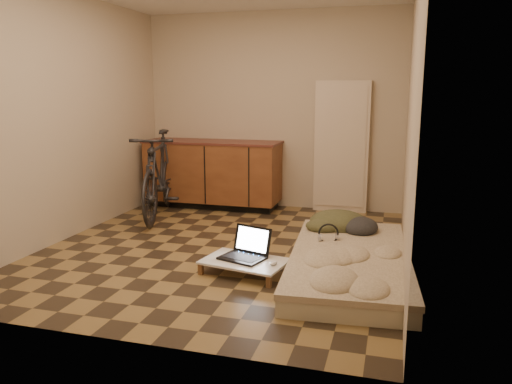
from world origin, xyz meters
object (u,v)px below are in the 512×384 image
(futon, at_px, (350,262))
(lap_desk, at_px, (245,262))
(laptop, at_px, (246,252))
(bicycle, at_px, (159,170))

(futon, xyz_separation_m, lap_desk, (-0.88, -0.28, 0.01))
(lap_desk, distance_m, laptop, 0.10)
(bicycle, bearing_deg, laptop, -58.77)
(laptop, bearing_deg, lap_desk, -62.13)
(bicycle, xyz_separation_m, futon, (2.50, -1.34, -0.51))
(lap_desk, height_order, laptop, laptop)
(bicycle, relative_size, lap_desk, 2.35)
(bicycle, bearing_deg, lap_desk, -59.86)
(lap_desk, bearing_deg, bicycle, 145.35)
(bicycle, relative_size, laptop, 4.06)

